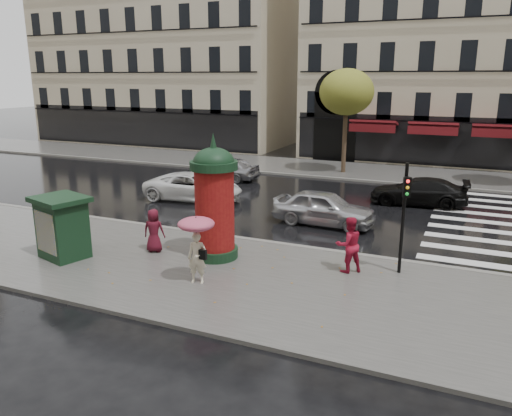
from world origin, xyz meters
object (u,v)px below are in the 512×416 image
at_px(man_burgundy, 154,230).
at_px(car_silver, 324,208).
at_px(morris_column, 214,199).
at_px(traffic_light, 404,208).
at_px(car_black, 419,191).
at_px(car_far_silver, 226,168).
at_px(car_white, 193,187).
at_px(newsstand, 62,226).
at_px(woman_red, 349,245).
at_px(woman_umbrella, 197,239).

relative_size(man_burgundy, car_silver, 0.36).
relative_size(man_burgundy, morris_column, 0.36).
relative_size(morris_column, traffic_light, 1.21).
relative_size(car_black, car_far_silver, 1.12).
xyz_separation_m(man_burgundy, car_white, (-2.89, 7.57, -0.20)).
bearing_deg(car_silver, newsstand, 140.44).
bearing_deg(car_far_silver, woman_red, 43.63).
bearing_deg(car_white, morris_column, -150.64).
distance_m(man_burgundy, car_black, 13.62).
bearing_deg(morris_column, car_silver, 68.67).
bearing_deg(man_burgundy, car_far_silver, -89.23).
bearing_deg(newsstand, woman_red, 15.86).
height_order(woman_umbrella, woman_red, woman_umbrella).
distance_m(woman_umbrella, car_far_silver, 16.15).
xyz_separation_m(morris_column, car_far_silver, (-6.00, 12.55, -1.46)).
relative_size(woman_red, traffic_light, 0.51).
distance_m(woman_umbrella, car_black, 13.93).
height_order(man_burgundy, car_far_silver, man_burgundy).
relative_size(woman_red, car_silver, 0.41).
xyz_separation_m(car_silver, car_black, (3.31, 5.19, -0.07)).
height_order(woman_umbrella, newsstand, newsstand).
xyz_separation_m(woman_umbrella, man_burgundy, (-2.81, 1.79, -0.61)).
bearing_deg(car_far_silver, morris_column, 28.09).
relative_size(car_silver, car_far_silver, 1.06).
bearing_deg(traffic_light, car_silver, 129.79).
bearing_deg(car_silver, car_white, 80.44).
xyz_separation_m(newsstand, car_far_silver, (-1.25, 14.65, -0.51)).
height_order(newsstand, car_white, newsstand).
bearing_deg(car_black, newsstand, -42.84).
xyz_separation_m(woman_red, car_black, (1.01, 10.30, -0.35)).
relative_size(man_burgundy, newsstand, 0.73).
bearing_deg(woman_umbrella, car_white, 121.33).
distance_m(woman_red, morris_column, 4.66).
bearing_deg(newsstand, man_burgundy, 34.34).
relative_size(woman_umbrella, car_black, 0.46).
height_order(woman_red, morris_column, morris_column).
height_order(woman_red, traffic_light, traffic_light).
bearing_deg(traffic_light, morris_column, -170.33).
bearing_deg(newsstand, traffic_light, 16.20).
bearing_deg(man_burgundy, morris_column, 174.43).
height_order(morris_column, car_far_silver, morris_column).
xyz_separation_m(woman_red, morris_column, (-4.49, -0.52, 1.14)).
xyz_separation_m(traffic_light, car_black, (-0.53, 9.79, -1.59)).
relative_size(woman_umbrella, car_silver, 0.48).
bearing_deg(car_white, traffic_light, -125.05).
bearing_deg(car_silver, traffic_light, -137.83).
distance_m(woman_umbrella, car_white, 10.99).
distance_m(woman_red, man_burgundy, 6.79).
distance_m(car_black, car_far_silver, 11.64).
distance_m(woman_red, car_silver, 5.61).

